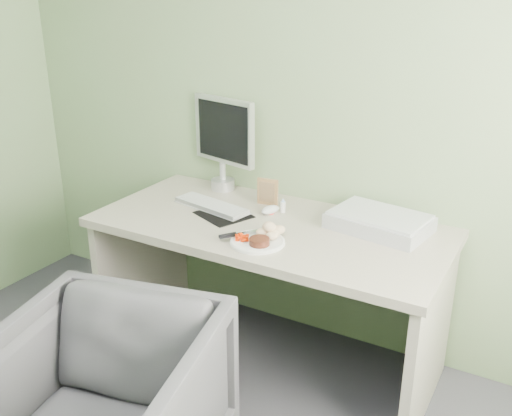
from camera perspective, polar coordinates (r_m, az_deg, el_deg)
The scene contains 15 objects.
wall_back at distance 2.73m, azimuth 5.27°, elevation 13.23°, with size 3.50×3.50×0.00m, color gray.
desk at distance 2.65m, azimuth 1.30°, elevation -5.23°, with size 1.60×0.75×0.73m.
plate at distance 2.38m, azimuth 0.15°, elevation -3.41°, with size 0.23×0.23×0.01m, color white.
steak at distance 2.34m, azimuth 0.34°, elevation -3.36°, with size 0.09×0.09×0.03m, color black.
potato_pile at distance 2.40m, azimuth 1.36°, elevation -2.22°, with size 0.11×0.08×0.06m, color tan.
carrot_heap at distance 2.38m, azimuth -1.26°, elevation -2.82°, with size 0.05×0.04×0.03m, color #FF3305.
steak_knife at distance 2.41m, azimuth -2.13°, elevation -2.65°, with size 0.13×0.17×0.01m.
mousepad at distance 2.67m, azimuth -3.24°, elevation -0.67°, with size 0.23×0.20×0.00m, color black.
keyboard at distance 2.76m, azimuth -4.47°, elevation 0.29°, with size 0.39×0.12×0.02m, color white.
computer_mouse at distance 2.68m, azimuth 1.43°, elevation -0.18°, with size 0.06×0.10×0.04m, color white.
photo_frame at distance 2.77m, azimuth 1.17°, elevation 1.63°, with size 0.11×0.01×0.13m, color #9C7949.
eyedrop_bottle at distance 2.69m, azimuth 2.71°, elevation 0.22°, with size 0.02×0.02×0.07m.
scanner at distance 2.56m, azimuth 12.22°, elevation -1.44°, with size 0.42×0.28×0.06m, color #BABCC1.
monitor at distance 2.95m, azimuth -3.25°, elevation 6.95°, with size 0.40×0.15×0.48m.
desk_chair at distance 2.18m, azimuth -14.71°, elevation -19.10°, with size 0.73×0.75×0.68m, color #3C3B40.
Camera 1 is at (1.11, -0.47, 1.74)m, focal length 40.00 mm.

